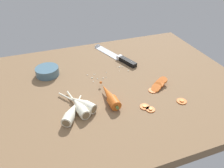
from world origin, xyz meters
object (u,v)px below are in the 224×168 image
Objects in this scene: carrot_slice_stack at (158,85)px; prep_bowl at (47,71)px; carrot_slice_stray_mid at (182,101)px; parsnip_front at (82,103)px; carrot_slice_stray_near at (150,109)px; chefs_knife at (113,54)px; parsnip_mid_right at (79,107)px; parsnip_mid_left at (71,113)px; carrot_slice_stray_far at (145,106)px; whole_carrot at (110,96)px.

prep_bowl reaches higher than carrot_slice_stack.
parsnip_front is at bearing 165.14° from carrot_slice_stray_mid.
parsnip_front reaches higher than carrot_slice_stray_mid.
carrot_slice_stack is 3.00× the size of carrot_slice_stray_near.
carrot_slice_stray_near is 0.32× the size of prep_bowl.
chefs_knife is 1.81× the size of parsnip_mid_right.
chefs_knife reaches higher than carrot_slice_stray_near.
parsnip_front is 26.97cm from carrot_slice_stray_near.
carrot_slice_stack is 0.97× the size of prep_bowl.
chefs_knife is at bearing 52.92° from parsnip_mid_left.
carrot_slice_stack is at bearing 108.16° from carrot_slice_stray_mid.
parsnip_mid_right is at bearing 167.72° from carrot_slice_stray_mid.
chefs_knife is 45.98cm from parsnip_front.
carrot_slice_stack is 2.82× the size of carrot_slice_stray_far.
carrot_slice_stray_mid is (12.67, -47.96, -0.29)cm from chefs_knife.
parsnip_front is 35.22cm from carrot_slice_stack.
carrot_slice_stray_near is at bearing -40.07° from whole_carrot.
carrot_slice_stray_far is at bearing -48.16° from prep_bowl.
parsnip_front is at bearing -125.20° from chefs_knife.
parsnip_mid_right is 41.52cm from carrot_slice_stray_mid.
chefs_knife is at bearing 87.93° from carrot_slice_stray_near.
prep_bowl is (-8.66, 30.51, 0.17)cm from parsnip_mid_right.
prep_bowl is at bearing -166.72° from chefs_knife.
parsnip_front is 24.87cm from carrot_slice_stray_far.
parsnip_mid_right is at bearing 164.64° from carrot_slice_stray_far.
prep_bowl is (-33.40, 37.30, 1.79)cm from carrot_slice_stray_far.
whole_carrot reaches higher than parsnip_mid_right.
carrot_slice_stray_near is 14.42cm from carrot_slice_stray_mid.
parsnip_mid_left is at bearing -81.24° from prep_bowl.
carrot_slice_stack is at bearing 5.31° from parsnip_mid_right.
parsnip_mid_left is 1.50× the size of carrot_slice_stack.
whole_carrot is (-14.71, -37.23, 1.45)cm from chefs_knife.
whole_carrot is 1.04× the size of parsnip_mid_right.
parsnip_mid_right is (-1.37, -1.57, 0.00)cm from parsnip_front.
carrot_slice_stray_mid is at bearing -75.20° from chefs_knife.
parsnip_mid_right is (-27.87, -39.13, 1.33)cm from chefs_knife.
whole_carrot is at bearing 158.62° from carrot_slice_stray_mid.
carrot_slice_stack reaches higher than chefs_knife.
carrot_slice_stray_near is at bearing -23.15° from parsnip_front.
carrot_slice_stray_far is (-3.13, -45.93, -0.29)cm from chefs_knife.
prep_bowl is at bearing 131.35° from carrot_slice_stray_near.
carrot_slice_stray_mid is (14.42, 0.19, -0.00)cm from carrot_slice_stray_near.
chefs_knife is 2.09× the size of parsnip_mid_left.
whole_carrot is 1.80× the size of carrot_slice_stack.
carrot_slice_stray_mid is 15.93cm from carrot_slice_stray_far.
parsnip_front is 30.63cm from prep_bowl.
parsnip_front is 4.83× the size of carrot_slice_stray_near.
parsnip_mid_left reaches higher than carrot_slice_stray_mid.
carrot_slice_stray_near is 52.68cm from prep_bowl.
parsnip_front and parsnip_mid_left have the same top height.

